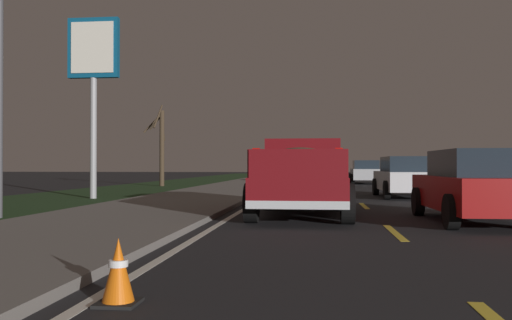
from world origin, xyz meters
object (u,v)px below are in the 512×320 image
Objects in this scene: sedan_black at (312,172)px; street_light_near at (12,21)px; gas_price_sign at (93,63)px; sedan_white at (405,177)px; sedan_red at (477,186)px; bare_tree_far at (161,145)px; pickup_truck at (302,175)px; traffic_cone_near at (118,272)px; sedan_silver at (365,172)px.

sedan_black is 26.43m from street_light_near.
gas_price_sign is at bearing 8.94° from street_light_near.
sedan_red is at bearing -179.63° from sedan_white.
sedan_white is 16.14m from bare_tree_far.
pickup_truck is 23.90m from sedan_black.
gas_price_sign is 16.72m from traffic_cone_near.
pickup_truck is at bearing -154.22° from bare_tree_far.
gas_price_sign is (-1.92, 11.47, 4.18)m from sedan_white.
sedan_white is 0.60× the size of street_light_near.
traffic_cone_near is (-26.81, -7.38, -2.15)m from bare_tree_far.
bare_tree_far is at bearing 50.63° from sedan_white.
sedan_white is at bearing -16.84° from traffic_cone_near.
sedan_white reaches higher than traffic_cone_near.
sedan_red is (-25.11, -3.73, 0.00)m from sedan_black.
bare_tree_far is at bearing 4.48° from gas_price_sign.
pickup_truck is 1.14× the size of bare_tree_far.
bare_tree_far is (19.52, 2.11, -2.10)m from street_light_near.
street_light_near is 12.87× the size of traffic_cone_near.
gas_price_sign is 12.40m from bare_tree_far.
sedan_red is at bearing -179.58° from sedan_silver.
street_light_near is (-0.20, 10.36, 3.75)m from sedan_red.
sedan_white is at bearing -47.81° from street_light_near.
sedan_silver is 13.62m from bare_tree_far.
bare_tree_far is at bearing 6.18° from street_light_near.
street_light_near reaches higher than bare_tree_far.
sedan_silver is 24.97m from sedan_red.
gas_price_sign is (-17.75, 11.34, 4.18)m from sedan_silver.
sedan_black is at bearing 0.01° from pickup_truck.
street_light_near is (-9.34, 10.30, 3.75)m from sedan_white.
pickup_truck is 7.65m from street_light_near.
pickup_truck is 1.22× the size of sedan_white.
street_light_near is at bearing 132.19° from sedan_white.
sedan_black and sedan_white have the same top height.
sedan_black is 0.60× the size of street_light_near.
gas_price_sign reaches higher than sedan_silver.
street_light_near reaches higher than sedan_silver.
sedan_black is 3.55m from sedan_silver.
sedan_silver is at bearing -8.60° from traffic_cone_near.
sedan_white and sedan_red have the same top height.
sedan_white is at bearing -80.51° from gas_price_sign.
sedan_silver is at bearing -22.01° from street_light_near.
sedan_red is 0.67× the size of gas_price_sign.
street_light_near is at bearing 91.12° from sedan_red.
sedan_white is 15.83m from sedan_silver.
sedan_black and sedan_silver have the same top height.
bare_tree_far reaches higher than sedan_silver.
sedan_black is at bearing 87.67° from sedan_silver.
traffic_cone_near is at bearing 163.16° from sedan_white.
sedan_white and sedan_silver have the same top height.
sedan_white is (7.92, -3.67, -0.20)m from pickup_truck.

